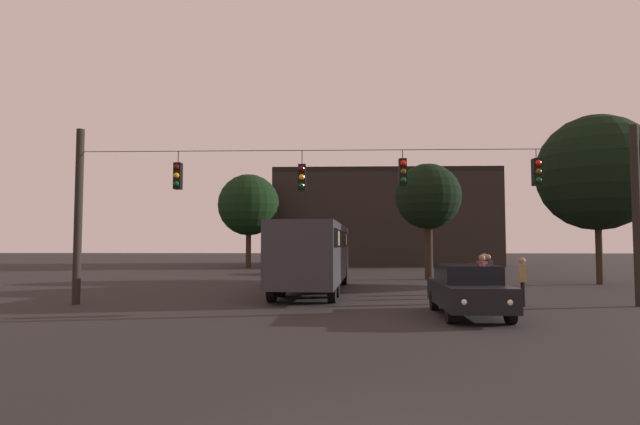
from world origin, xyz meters
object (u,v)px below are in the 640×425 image
(city_bus, at_px, (314,250))
(pedestrian_crossing_left, at_px, (488,273))
(car_far_left, at_px, (313,263))
(pedestrian_crossing_center, at_px, (482,276))
(pedestrian_crossing_right, at_px, (523,279))
(tree_behind_building, at_px, (249,205))
(car_near_right, at_px, (468,289))
(tree_right_far, at_px, (596,173))
(pedestrian_near_bus, at_px, (484,271))
(tree_left_silhouette, at_px, (428,197))

(city_bus, relative_size, pedestrian_crossing_left, 6.46)
(city_bus, height_order, car_far_left, city_bus)
(pedestrian_crossing_left, distance_m, pedestrian_crossing_center, 2.04)
(city_bus, xyz_separation_m, pedestrian_crossing_right, (7.42, -5.02, -0.92))
(pedestrian_crossing_center, relative_size, tree_behind_building, 0.21)
(car_far_left, height_order, pedestrian_crossing_right, pedestrian_crossing_right)
(pedestrian_crossing_right, bearing_deg, car_far_left, 113.55)
(car_near_right, relative_size, car_far_left, 0.99)
(tree_right_far, bearing_deg, pedestrian_crossing_left, -138.23)
(car_far_left, height_order, pedestrian_crossing_center, pedestrian_crossing_center)
(pedestrian_near_bus, relative_size, tree_right_far, 0.19)
(pedestrian_crossing_center, height_order, pedestrian_near_bus, pedestrian_crossing_center)
(car_far_left, relative_size, pedestrian_crossing_center, 2.53)
(car_far_left, relative_size, tree_left_silhouette, 0.63)
(car_near_right, bearing_deg, pedestrian_crossing_right, 45.19)
(city_bus, xyz_separation_m, pedestrian_near_bus, (7.32, -0.76, -0.88))
(tree_left_silhouette, bearing_deg, city_bus, -128.28)
(pedestrian_near_bus, bearing_deg, tree_left_silhouette, 94.85)
(city_bus, height_order, pedestrian_crossing_left, city_bus)
(pedestrian_crossing_right, bearing_deg, tree_right_far, 52.48)
(tree_right_far, bearing_deg, car_near_right, -129.16)
(tree_behind_building, bearing_deg, pedestrian_crossing_left, -60.54)
(car_near_right, height_order, tree_right_far, tree_right_far)
(car_far_left, bearing_deg, pedestrian_near_bus, -60.86)
(car_near_right, height_order, pedestrian_crossing_right, pedestrian_crossing_right)
(pedestrian_crossing_left, bearing_deg, car_near_right, -112.01)
(pedestrian_crossing_left, distance_m, tree_left_silhouette, 11.35)
(pedestrian_crossing_right, distance_m, tree_behind_building, 31.11)
(pedestrian_crossing_left, height_order, tree_right_far, tree_right_far)
(tree_left_silhouette, bearing_deg, tree_right_far, -23.18)
(pedestrian_crossing_left, relative_size, tree_left_silhouette, 0.25)
(tree_behind_building, xyz_separation_m, tree_right_far, (21.74, -17.51, 0.37))
(car_near_right, relative_size, pedestrian_crossing_left, 2.54)
(city_bus, xyz_separation_m, tree_behind_building, (-6.84, 22.24, 3.70))
(tree_left_silhouette, bearing_deg, pedestrian_near_bus, -85.15)
(city_bus, height_order, pedestrian_crossing_center, city_bus)
(car_far_left, bearing_deg, car_near_right, -75.11)
(car_far_left, relative_size, tree_right_far, 0.49)
(car_near_right, distance_m, car_far_left, 21.96)
(pedestrian_crossing_center, relative_size, pedestrian_near_bus, 1.01)
(pedestrian_crossing_left, relative_size, tree_right_far, 0.19)
(city_bus, bearing_deg, pedestrian_near_bus, -5.93)
(pedestrian_crossing_left, bearing_deg, tree_behind_building, 119.46)
(pedestrian_crossing_center, xyz_separation_m, tree_right_far, (8.63, 8.92, 4.94))
(pedestrian_near_bus, bearing_deg, car_far_left, 119.14)
(car_near_right, xyz_separation_m, pedestrian_crossing_right, (2.51, 2.52, 0.15))
(car_near_right, distance_m, pedestrian_crossing_right, 3.56)
(pedestrian_near_bus, xyz_separation_m, tree_left_silhouette, (-0.77, 9.06, 4.00))
(pedestrian_near_bus, height_order, tree_right_far, tree_right_far)
(pedestrian_near_bus, distance_m, tree_behind_building, 27.39)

